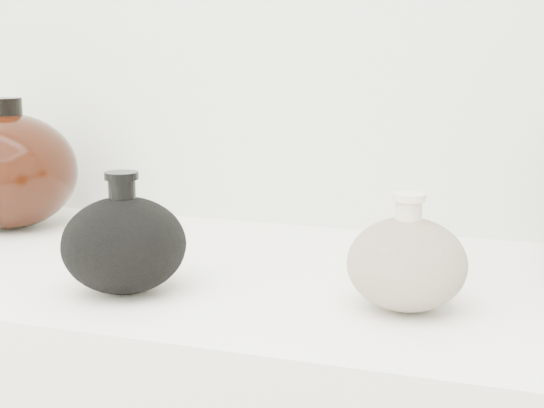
% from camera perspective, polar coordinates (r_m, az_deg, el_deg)
% --- Properties ---
extents(black_gourd_vase, '(0.17, 0.17, 0.13)m').
position_cam_1_polar(black_gourd_vase, '(0.84, -11.08, -2.95)').
color(black_gourd_vase, black).
rests_on(black_gourd_vase, display_counter).
extents(cream_gourd_vase, '(0.13, 0.13, 0.12)m').
position_cam_1_polar(cream_gourd_vase, '(0.78, 10.11, -4.39)').
color(cream_gourd_vase, beige).
rests_on(cream_gourd_vase, display_counter).
extents(left_round_pot, '(0.25, 0.25, 0.19)m').
position_cam_1_polar(left_round_pot, '(1.19, -19.23, 2.40)').
color(left_round_pot, black).
rests_on(left_round_pot, display_counter).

